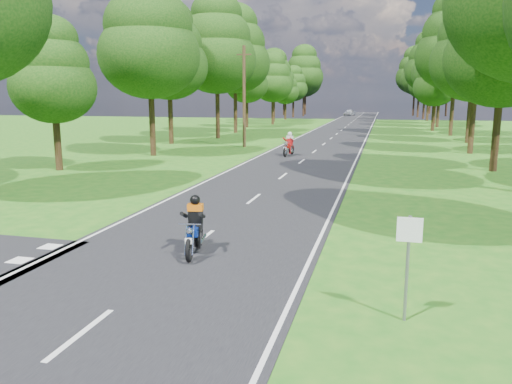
# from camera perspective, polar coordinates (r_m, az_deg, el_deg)

# --- Properties ---
(ground) EXTENTS (160.00, 160.00, 0.00)m
(ground) POSITION_cam_1_polar(r_m,az_deg,el_deg) (12.81, -9.40, -7.91)
(ground) COLOR #1C6116
(ground) RESTS_ON ground
(main_road) EXTENTS (7.00, 140.00, 0.02)m
(main_road) POSITION_cam_1_polar(r_m,az_deg,el_deg) (61.41, 9.75, 6.96)
(main_road) COLOR black
(main_road) RESTS_ON ground
(road_markings) EXTENTS (7.40, 140.00, 0.01)m
(road_markings) POSITION_cam_1_polar(r_m,az_deg,el_deg) (59.56, 9.46, 6.87)
(road_markings) COLOR silver
(road_markings) RESTS_ON main_road
(treeline) EXTENTS (40.00, 115.35, 14.78)m
(treeline) POSITION_cam_1_polar(r_m,az_deg,el_deg) (71.34, 11.84, 14.05)
(treeline) COLOR black
(treeline) RESTS_ON ground
(telegraph_pole) EXTENTS (1.20, 0.26, 8.00)m
(telegraph_pole) POSITION_cam_1_polar(r_m,az_deg,el_deg) (40.58, -1.36, 10.89)
(telegraph_pole) COLOR #382616
(telegraph_pole) RESTS_ON ground
(road_sign) EXTENTS (0.45, 0.07, 2.00)m
(road_sign) POSITION_cam_1_polar(r_m,az_deg,el_deg) (9.48, 17.01, -6.50)
(road_sign) COLOR slate
(road_sign) RESTS_ON ground
(rider_near_blue) EXTENTS (0.96, 1.92, 1.53)m
(rider_near_blue) POSITION_cam_1_polar(r_m,az_deg,el_deg) (13.21, -7.07, -3.72)
(rider_near_blue) COLOR navy
(rider_near_blue) RESTS_ON main_road
(rider_far_red) EXTENTS (0.87, 2.04, 1.65)m
(rider_far_red) POSITION_cam_1_polar(r_m,az_deg,el_deg) (34.62, 3.77, 5.51)
(rider_far_red) COLOR #A2130C
(rider_far_red) RESTS_ON main_road
(distant_car) EXTENTS (2.53, 4.25, 1.35)m
(distant_car) POSITION_cam_1_polar(r_m,az_deg,el_deg) (106.66, 10.66, 8.93)
(distant_car) COLOR silver
(distant_car) RESTS_ON main_road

